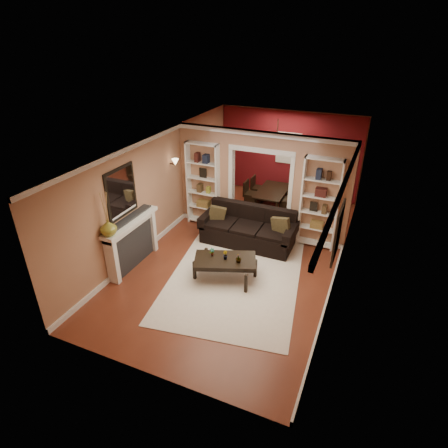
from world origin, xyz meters
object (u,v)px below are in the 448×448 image
at_px(sofa, 248,227).
at_px(fireplace, 133,243).
at_px(bookshelf_right, 320,204).
at_px(bookshelf_left, 203,185).
at_px(dining_table, 273,198).
at_px(coffee_table, 225,268).

xyz_separation_m(sofa, fireplace, (-2.05, -1.95, 0.12)).
relative_size(sofa, bookshelf_right, 1.03).
distance_m(bookshelf_left, fireplace, 2.65).
distance_m(sofa, bookshelf_left, 1.76).
bearing_deg(fireplace, sofa, 43.56).
xyz_separation_m(bookshelf_left, dining_table, (1.45, 1.82, -0.89)).
height_order(coffee_table, bookshelf_left, bookshelf_left).
relative_size(coffee_table, bookshelf_left, 0.57).
bearing_deg(sofa, bookshelf_left, 158.99).
bearing_deg(fireplace, bookshelf_left, 77.95).
distance_m(bookshelf_right, dining_table, 2.61).
relative_size(sofa, bookshelf_left, 1.03).
bearing_deg(fireplace, bookshelf_right, 34.80).
bearing_deg(coffee_table, bookshelf_left, 104.88).
relative_size(sofa, dining_table, 1.58).
relative_size(coffee_table, dining_table, 0.87).
bearing_deg(bookshelf_left, coffee_table, -54.26).
relative_size(bookshelf_right, fireplace, 1.35).
distance_m(coffee_table, fireplace, 2.17).
bearing_deg(bookshelf_right, dining_table, 132.17).
distance_m(bookshelf_left, dining_table, 2.49).
xyz_separation_m(fireplace, dining_table, (1.99, 4.35, -0.32)).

